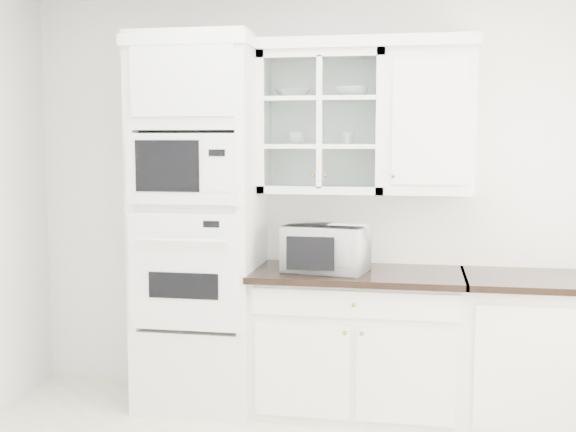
# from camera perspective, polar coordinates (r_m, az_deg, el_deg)

# --- Properties ---
(room_shell) EXTENTS (4.00, 3.50, 2.70)m
(room_shell) POSITION_cam_1_polar(r_m,az_deg,el_deg) (3.54, -0.20, 6.67)
(room_shell) COLOR white
(room_shell) RESTS_ON ground
(oven_column) EXTENTS (0.76, 0.68, 2.40)m
(oven_column) POSITION_cam_1_polar(r_m,az_deg,el_deg) (4.71, -7.00, -0.60)
(oven_column) COLOR white
(oven_column) RESTS_ON ground
(base_cabinet_run) EXTENTS (1.32, 0.67, 0.92)m
(base_cabinet_run) POSITION_cam_1_polar(r_m,az_deg,el_deg) (4.69, 5.53, -9.81)
(base_cabinet_run) COLOR white
(base_cabinet_run) RESTS_ON ground
(extra_base_cabinet) EXTENTS (0.72, 0.67, 0.92)m
(extra_base_cabinet) POSITION_cam_1_polar(r_m,az_deg,el_deg) (4.72, 17.91, -9.98)
(extra_base_cabinet) COLOR white
(extra_base_cabinet) RESTS_ON ground
(upper_cabinet_glass) EXTENTS (0.80, 0.33, 0.90)m
(upper_cabinet_glass) POSITION_cam_1_polar(r_m,az_deg,el_deg) (4.68, 2.76, 7.37)
(upper_cabinet_glass) COLOR white
(upper_cabinet_glass) RESTS_ON room_shell
(upper_cabinet_solid) EXTENTS (0.55, 0.33, 0.90)m
(upper_cabinet_solid) POSITION_cam_1_polar(r_m,az_deg,el_deg) (4.64, 11.13, 7.28)
(upper_cabinet_solid) COLOR white
(upper_cabinet_solid) RESTS_ON room_shell
(crown_molding) EXTENTS (2.14, 0.38, 0.07)m
(crown_molding) POSITION_cam_1_polar(r_m,az_deg,el_deg) (4.70, 1.45, 13.30)
(crown_molding) COLOR white
(crown_molding) RESTS_ON room_shell
(countertop_microwave) EXTENTS (0.57, 0.50, 0.29)m
(countertop_microwave) POSITION_cam_1_polar(r_m,az_deg,el_deg) (4.55, 3.08, -2.52)
(countertop_microwave) COLOR white
(countertop_microwave) RESTS_ON base_cabinet_run
(bowl_a) EXTENTS (0.28, 0.28, 0.05)m
(bowl_a) POSITION_cam_1_polar(r_m,az_deg,el_deg) (4.72, 0.36, 9.65)
(bowl_a) COLOR white
(bowl_a) RESTS_ON upper_cabinet_glass
(bowl_b) EXTENTS (0.25, 0.25, 0.07)m
(bowl_b) POSITION_cam_1_polar(r_m,az_deg,el_deg) (4.65, 5.05, 9.74)
(bowl_b) COLOR white
(bowl_b) RESTS_ON upper_cabinet_glass
(cup_a) EXTENTS (0.12, 0.12, 0.08)m
(cup_a) POSITION_cam_1_polar(r_m,az_deg,el_deg) (4.71, 0.68, 6.17)
(cup_a) COLOR white
(cup_a) RESTS_ON upper_cabinet_glass
(cup_b) EXTENTS (0.11, 0.11, 0.08)m
(cup_b) POSITION_cam_1_polar(r_m,az_deg,el_deg) (4.64, 4.73, 6.14)
(cup_b) COLOR white
(cup_b) RESTS_ON upper_cabinet_glass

